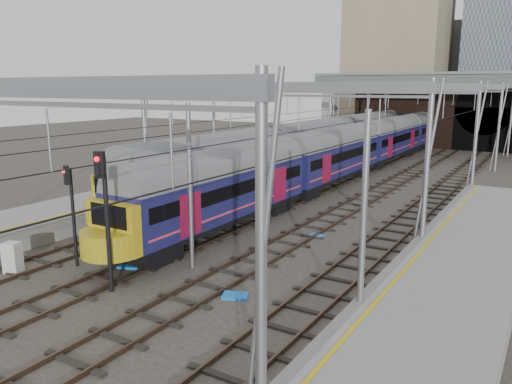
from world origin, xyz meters
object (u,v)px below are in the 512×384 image
Objects in this scene: train_main at (365,146)px; train_second at (312,146)px; relay_cabinet at (12,258)px; signal_near_centre at (105,206)px; signal_near_left at (71,203)px.

train_second is (-4.00, -2.76, 0.08)m from train_main.
train_main is 32.25m from relay_cabinet.
train_second is 8.84× the size of signal_near_centre.
signal_near_centre is (1.00, -31.27, 0.97)m from train_main.
train_main reaches higher than relay_cabinet.
train_main is 13.65× the size of signal_near_left.
relay_cabinet is (-4.00, -31.95, -1.72)m from train_main.
signal_near_left is 0.82× the size of signal_near_centre.
signal_near_centre is 4.13× the size of relay_cabinet.
signal_near_centre is (3.39, -1.17, 0.52)m from signal_near_left.
train_main is at bearing 108.22° from signal_near_left.
relay_cabinet is (-1.61, -1.85, -2.18)m from signal_near_left.
signal_near_centre is at bearing -88.16° from train_main.
signal_near_centre is at bearing 3.68° from signal_near_left.
signal_near_left is 3.28m from relay_cabinet.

